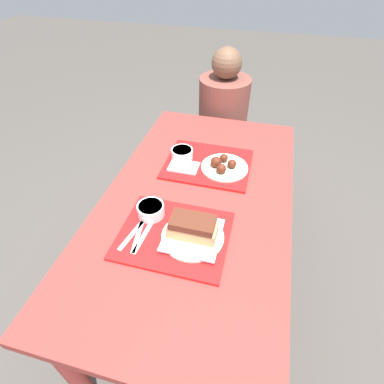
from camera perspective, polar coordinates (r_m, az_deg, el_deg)
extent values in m
plane|color=#4C4742|center=(1.87, 0.69, -18.01)|extent=(12.00, 12.00, 0.00)
cube|color=maroon|center=(1.30, 0.95, -1.67)|extent=(0.79, 1.45, 0.04)
cylinder|color=maroon|center=(1.41, -22.25, -28.59)|extent=(0.07, 0.07, 0.70)
cylinder|color=maroon|center=(2.09, -3.87, 4.29)|extent=(0.07, 0.07, 0.70)
cylinder|color=maroon|center=(2.02, 14.70, 1.20)|extent=(0.07, 0.07, 0.70)
cube|color=maroon|center=(2.24, 6.79, 8.48)|extent=(0.75, 0.28, 0.04)
cylinder|color=maroon|center=(2.41, -1.08, 5.39)|extent=(0.06, 0.06, 0.38)
cylinder|color=maroon|center=(2.35, 14.02, 2.91)|extent=(0.06, 0.06, 0.38)
cube|color=red|center=(1.14, -3.44, -8.19)|extent=(0.41, 0.33, 0.01)
cube|color=red|center=(1.47, 3.05, 5.35)|extent=(0.41, 0.33, 0.01)
cylinder|color=silver|center=(1.19, -7.85, -3.41)|extent=(0.11, 0.11, 0.05)
cylinder|color=beige|center=(1.18, -7.93, -2.80)|extent=(0.09, 0.09, 0.01)
cylinder|color=beige|center=(1.12, 0.13, -8.44)|extent=(0.23, 0.23, 0.01)
cube|color=silver|center=(1.11, 0.13, -8.18)|extent=(0.20, 0.20, 0.01)
cube|color=tan|center=(1.09, 0.14, -7.18)|extent=(0.18, 0.08, 0.05)
cube|color=#562819|center=(1.06, 0.14, -5.78)|extent=(0.16, 0.09, 0.03)
cube|color=white|center=(1.14, -10.22, -8.04)|extent=(0.04, 0.17, 0.00)
cube|color=white|center=(1.13, -9.18, -8.28)|extent=(0.03, 0.17, 0.00)
cube|color=white|center=(1.15, -11.23, -7.80)|extent=(0.05, 0.17, 0.00)
cylinder|color=silver|center=(1.48, -1.91, 7.32)|extent=(0.11, 0.11, 0.05)
cylinder|color=beige|center=(1.47, -1.92, 7.90)|extent=(0.09, 0.09, 0.01)
cylinder|color=beige|center=(1.43, 6.20, 4.69)|extent=(0.22, 0.22, 0.01)
sphere|color=#562314|center=(1.42, 7.61, 5.35)|extent=(0.04, 0.04, 0.04)
sphere|color=#562314|center=(1.45, 6.08, 6.48)|extent=(0.04, 0.04, 0.04)
sphere|color=#562314|center=(1.41, 4.59, 5.73)|extent=(0.05, 0.05, 0.05)
sphere|color=#562314|center=(1.38, 5.60, 4.44)|extent=(0.05, 0.05, 0.05)
cube|color=white|center=(1.43, -1.57, 4.86)|extent=(0.14, 0.10, 0.01)
cylinder|color=brown|center=(2.11, 5.92, 14.59)|extent=(0.33, 0.33, 0.48)
sphere|color=brown|center=(1.98, 6.64, 23.20)|extent=(0.19, 0.19, 0.19)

